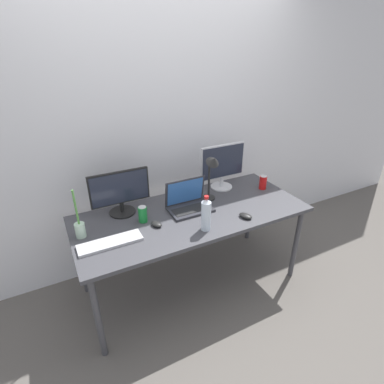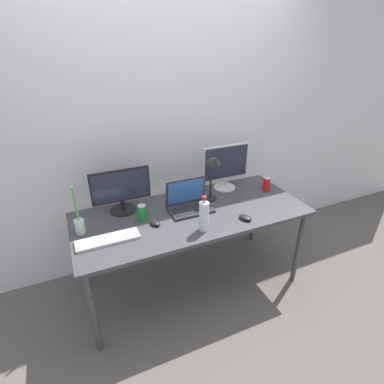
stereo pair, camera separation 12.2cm
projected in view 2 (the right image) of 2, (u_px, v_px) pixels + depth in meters
name	position (u px, v px, depth m)	size (l,w,h in m)	color
ground_plane	(192.00, 282.00, 2.72)	(16.00, 16.00, 0.00)	#5B5651
wall_back	(165.00, 125.00, 2.61)	(7.00, 0.08, 2.60)	silver
work_desk	(192.00, 218.00, 2.41)	(1.84, 0.79, 0.74)	#424247
monitor_left	(121.00, 190.00, 2.32)	(0.46, 0.21, 0.35)	black
monitor_center	(226.00, 166.00, 2.67)	(0.44, 0.20, 0.41)	silver
laptop_silver	(189.00, 202.00, 2.41)	(0.34, 0.23, 0.24)	#2D2D33
keyboard_main	(108.00, 240.00, 2.04)	(0.43, 0.13, 0.02)	#B2B2B7
mouse_by_keyboard	(155.00, 223.00, 2.21)	(0.06, 0.09, 0.03)	black
mouse_by_laptop	(245.00, 218.00, 2.28)	(0.07, 0.11, 0.03)	black
water_bottle	(204.00, 215.00, 2.11)	(0.07, 0.07, 0.27)	silver
soda_can_near_keyboard	(267.00, 184.00, 2.69)	(0.07, 0.07, 0.13)	red
soda_can_by_laptop	(142.00, 213.00, 2.25)	(0.07, 0.07, 0.13)	#197F33
bamboo_vase	(80.00, 225.00, 2.10)	(0.07, 0.07, 0.36)	#B2D1B7
desk_lamp	(213.00, 170.00, 2.41)	(0.11, 0.18, 0.43)	black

